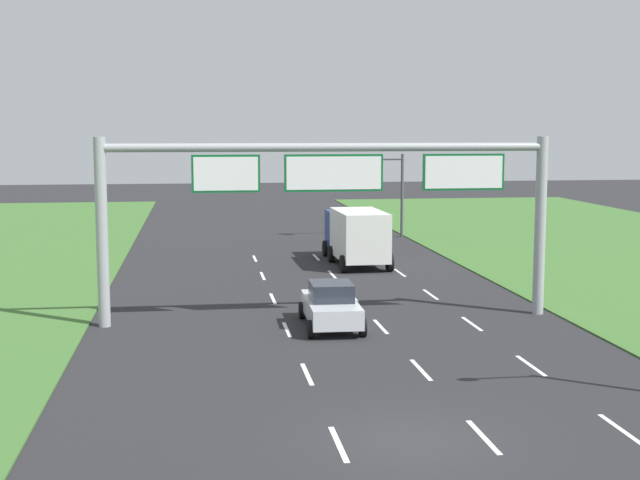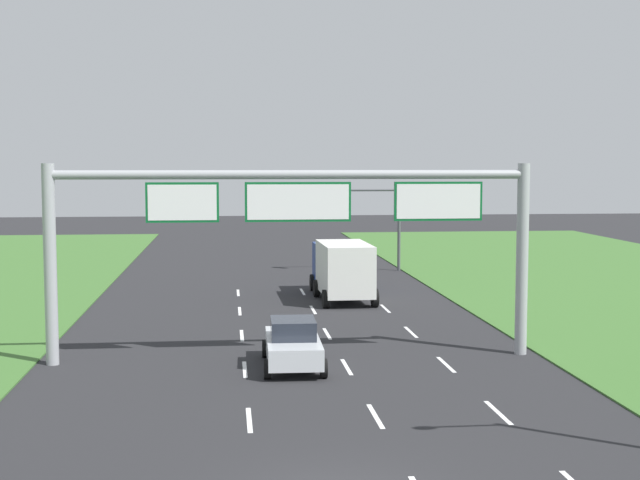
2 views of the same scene
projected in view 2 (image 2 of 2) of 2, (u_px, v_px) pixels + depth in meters
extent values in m
cube|color=white|center=(249.00, 420.00, 24.35)|extent=(0.14, 2.40, 0.01)
cube|color=white|center=(245.00, 369.00, 30.30)|extent=(0.14, 2.40, 0.01)
cube|color=white|center=(242.00, 335.00, 36.24)|extent=(0.14, 2.40, 0.01)
cube|color=white|center=(240.00, 311.00, 42.19)|extent=(0.14, 2.40, 0.01)
cube|color=white|center=(238.00, 293.00, 48.13)|extent=(0.14, 2.40, 0.01)
cube|color=white|center=(375.00, 416.00, 24.71)|extent=(0.14, 2.40, 0.01)
cube|color=white|center=(347.00, 367.00, 30.66)|extent=(0.14, 2.40, 0.01)
cube|color=white|center=(327.00, 334.00, 36.60)|extent=(0.14, 2.40, 0.01)
cube|color=white|center=(313.00, 310.00, 42.55)|extent=(0.14, 2.40, 0.01)
cube|color=white|center=(303.00, 292.00, 48.49)|extent=(0.14, 2.40, 0.01)
cube|color=white|center=(498.00, 412.00, 25.08)|extent=(0.14, 2.40, 0.01)
cube|color=white|center=(446.00, 364.00, 31.02)|extent=(0.14, 2.40, 0.01)
cube|color=white|center=(411.00, 332.00, 36.97)|extent=(0.14, 2.40, 0.01)
cube|color=white|center=(385.00, 309.00, 42.91)|extent=(0.14, 2.40, 0.01)
cube|color=white|center=(366.00, 291.00, 48.86)|extent=(0.14, 2.40, 0.01)
cube|color=silver|center=(293.00, 348.00, 30.60)|extent=(1.89, 4.43, 0.71)
cube|color=#232833|center=(293.00, 328.00, 30.49)|extent=(1.55, 1.85, 0.65)
cylinder|color=black|center=(265.00, 348.00, 32.19)|extent=(0.23, 0.64, 0.64)
cylinder|color=black|center=(316.00, 348.00, 32.34)|extent=(0.23, 0.64, 0.64)
cylinder|color=black|center=(267.00, 369.00, 28.92)|extent=(0.23, 0.64, 0.64)
cylinder|color=black|center=(324.00, 368.00, 29.07)|extent=(0.23, 0.64, 0.64)
cube|color=navy|center=(334.00, 263.00, 48.51)|extent=(2.24, 2.14, 2.20)
cube|color=silver|center=(345.00, 268.00, 44.89)|extent=(2.46, 4.93, 2.53)
cylinder|color=black|center=(313.00, 282.00, 48.96)|extent=(0.30, 0.91, 0.90)
cylinder|color=black|center=(353.00, 282.00, 49.24)|extent=(0.30, 0.91, 0.90)
cylinder|color=black|center=(316.00, 288.00, 46.67)|extent=(0.30, 0.91, 0.90)
cylinder|color=black|center=(362.00, 287.00, 46.97)|extent=(0.30, 0.91, 0.90)
cylinder|color=black|center=(326.00, 299.00, 43.03)|extent=(0.30, 0.91, 0.90)
cylinder|color=black|center=(375.00, 298.00, 43.33)|extent=(0.30, 0.91, 0.90)
cylinder|color=#9EA0A5|center=(50.00, 265.00, 30.73)|extent=(0.44, 0.44, 7.00)
cylinder|color=#9EA0A5|center=(522.00, 259.00, 32.47)|extent=(0.44, 0.44, 7.00)
cylinder|color=#9EA0A5|center=(292.00, 175.00, 31.33)|extent=(16.80, 0.32, 0.32)
cube|color=#0C5B28|center=(182.00, 202.00, 31.01)|extent=(2.54, 0.12, 1.40)
cube|color=white|center=(182.00, 202.00, 30.95)|extent=(2.38, 0.01, 1.24)
cube|color=#0C5B28|center=(298.00, 202.00, 31.43)|extent=(3.76, 0.12, 1.40)
cube|color=white|center=(298.00, 202.00, 31.37)|extent=(3.60, 0.01, 1.24)
cube|color=#0C5B28|center=(438.00, 201.00, 31.96)|extent=(3.21, 0.12, 1.40)
cube|color=white|center=(439.00, 201.00, 31.89)|extent=(3.05, 0.01, 1.24)
cylinder|color=#47494F|center=(399.00, 228.00, 57.77)|extent=(0.20, 0.20, 5.60)
cylinder|color=#47494F|center=(365.00, 190.00, 57.32)|extent=(4.50, 0.14, 0.14)
cube|color=black|center=(330.00, 200.00, 57.14)|extent=(0.32, 0.36, 1.10)
sphere|color=red|center=(331.00, 195.00, 56.91)|extent=(0.22, 0.22, 0.22)
sphere|color=orange|center=(331.00, 201.00, 56.94)|extent=(0.22, 0.22, 0.22)
sphere|color=green|center=(331.00, 206.00, 56.98)|extent=(0.22, 0.22, 0.22)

